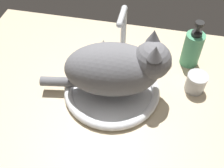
{
  "coord_description": "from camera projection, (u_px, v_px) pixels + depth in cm",
  "views": [
    {
      "loc": [
        6.71,
        -56.71,
        72.57
      ],
      "look_at": [
        -5.02,
        -1.11,
        7.0
      ],
      "focal_mm": 42.66,
      "sensor_mm": 36.0,
      "label": 1
    }
  ],
  "objects": [
    {
      "name": "cat",
      "position": [
        120.0,
        68.0,
        0.81
      ],
      "size": [
        41.3,
        21.62,
        20.84
      ],
      "color": "slate",
      "rests_on": "sink_basin"
    },
    {
      "name": "metal_jar",
      "position": [
        196.0,
        83.0,
        0.88
      ],
      "size": [
        6.73,
        6.73,
        6.65
      ],
      "color": "#B2B5BA",
      "rests_on": "countertop"
    },
    {
      "name": "soap_pump_bottle",
      "position": [
        192.0,
        48.0,
        0.94
      ],
      "size": [
        6.59,
        6.59,
        18.01
      ],
      "color": "#4C9E70",
      "rests_on": "countertop"
    },
    {
      "name": "sink_basin",
      "position": [
        112.0,
        89.0,
        0.89
      ],
      "size": [
        31.88,
        31.88,
        2.68
      ],
      "color": "white",
      "rests_on": "countertop"
    },
    {
      "name": "faucet",
      "position": [
        123.0,
        37.0,
        0.96
      ],
      "size": [
        18.15,
        12.03,
        20.82
      ],
      "color": "silver",
      "rests_on": "countertop"
    },
    {
      "name": "countertop",
      "position": [
        127.0,
        94.0,
        0.91
      ],
      "size": [
        123.8,
        73.94,
        3.0
      ],
      "primitive_type": "cube",
      "color": "#CCB793",
      "rests_on": "ground"
    }
  ]
}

